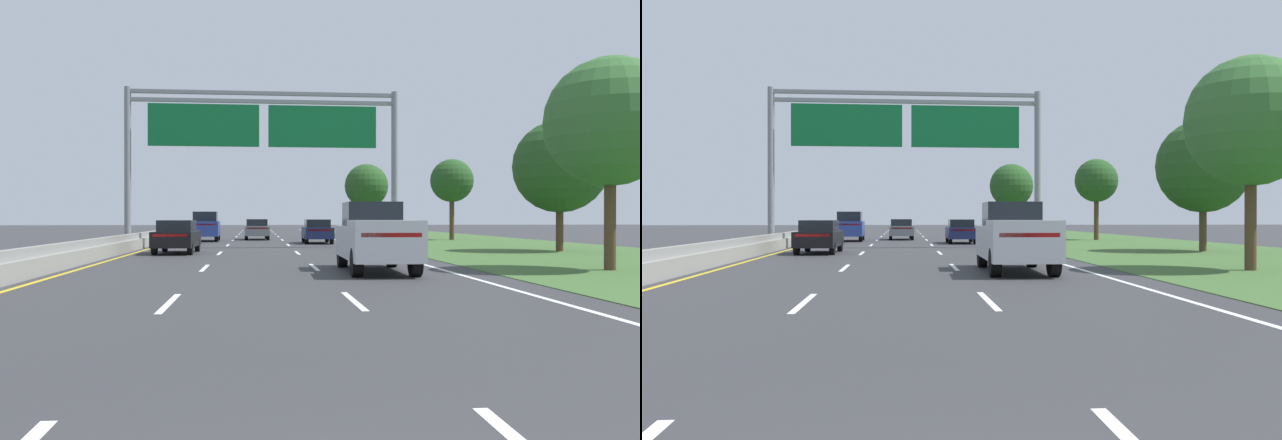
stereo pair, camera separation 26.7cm
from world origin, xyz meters
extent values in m
plane|color=#333335|center=(0.00, 35.00, 0.00)|extent=(220.00, 220.00, 0.00)
cube|color=white|center=(-1.85, 10.50, 0.00)|extent=(0.14, 3.00, 0.01)
cube|color=white|center=(-1.85, 19.50, 0.00)|extent=(0.14, 3.00, 0.01)
cube|color=white|center=(-1.85, 28.50, 0.00)|extent=(0.14, 3.00, 0.01)
cube|color=white|center=(-1.85, 37.50, 0.00)|extent=(0.14, 3.00, 0.01)
cube|color=white|center=(-1.85, 46.50, 0.00)|extent=(0.14, 3.00, 0.01)
cube|color=white|center=(-1.85, 55.50, 0.00)|extent=(0.14, 3.00, 0.01)
cube|color=white|center=(-1.85, 64.50, 0.00)|extent=(0.14, 3.00, 0.01)
cube|color=white|center=(-1.85, 73.50, 0.00)|extent=(0.14, 3.00, 0.01)
cube|color=white|center=(-1.85, 82.50, 0.00)|extent=(0.14, 3.00, 0.01)
cube|color=white|center=(1.85, 10.50, 0.00)|extent=(0.14, 3.00, 0.01)
cube|color=white|center=(1.85, 19.50, 0.00)|extent=(0.14, 3.00, 0.01)
cube|color=white|center=(1.85, 28.50, 0.00)|extent=(0.14, 3.00, 0.01)
cube|color=white|center=(1.85, 37.50, 0.00)|extent=(0.14, 3.00, 0.01)
cube|color=white|center=(1.85, 46.50, 0.00)|extent=(0.14, 3.00, 0.01)
cube|color=white|center=(1.85, 55.50, 0.00)|extent=(0.14, 3.00, 0.01)
cube|color=white|center=(1.85, 64.50, 0.00)|extent=(0.14, 3.00, 0.01)
cube|color=white|center=(1.85, 73.50, 0.00)|extent=(0.14, 3.00, 0.01)
cube|color=white|center=(1.85, 82.50, 0.00)|extent=(0.14, 3.00, 0.01)
cube|color=white|center=(5.90, 35.00, 0.00)|extent=(0.16, 106.00, 0.01)
cube|color=gold|center=(-5.90, 35.00, 0.00)|extent=(0.16, 106.00, 0.01)
cube|color=#3D602D|center=(13.95, 35.00, 0.01)|extent=(14.00, 110.00, 0.02)
cube|color=gray|center=(-6.60, 35.00, 0.28)|extent=(0.60, 110.00, 0.55)
cube|color=gray|center=(-6.60, 35.00, 0.70)|extent=(0.25, 110.00, 0.30)
cylinder|color=gray|center=(-7.05, 33.43, 4.39)|extent=(0.36, 0.36, 8.79)
cylinder|color=gray|center=(7.65, 33.43, 4.39)|extent=(0.36, 0.36, 8.79)
cube|color=gray|center=(0.30, 33.43, 8.56)|extent=(14.70, 0.24, 0.20)
cube|color=gray|center=(0.30, 33.43, 8.11)|extent=(14.70, 0.24, 0.20)
cube|color=#0C602D|center=(-2.95, 33.25, 6.73)|extent=(6.00, 0.12, 2.31)
cube|color=#0C602D|center=(3.55, 33.25, 6.73)|extent=(6.00, 0.12, 2.31)
cube|color=#B2B5BA|center=(3.61, 17.52, 0.92)|extent=(2.12, 5.44, 1.00)
cube|color=black|center=(3.63, 18.37, 1.81)|extent=(1.76, 1.94, 0.78)
cube|color=#B21414|center=(3.56, 14.86, 1.22)|extent=(1.68, 0.12, 0.12)
cube|color=#B2B5BA|center=(3.58, 15.80, 1.52)|extent=(2.04, 1.99, 0.20)
cylinder|color=black|center=(2.80, 19.38, 0.42)|extent=(0.32, 0.85, 0.84)
cylinder|color=black|center=(4.50, 19.34, 0.42)|extent=(0.32, 0.85, 0.84)
cylinder|color=black|center=(2.72, 15.71, 0.42)|extent=(0.32, 0.85, 0.84)
cylinder|color=black|center=(4.42, 15.67, 0.42)|extent=(0.32, 0.85, 0.84)
cube|color=slate|center=(-0.08, 47.60, 0.69)|extent=(1.93, 4.45, 0.72)
cube|color=black|center=(-0.07, 47.55, 1.31)|extent=(1.62, 2.34, 0.52)
cube|color=#B21414|center=(-0.02, 45.45, 0.91)|extent=(1.53, 0.12, 0.12)
cylinder|color=black|center=(-0.91, 49.08, 0.33)|extent=(0.24, 0.67, 0.66)
cylinder|color=black|center=(0.69, 49.12, 0.33)|extent=(0.24, 0.67, 0.66)
cylinder|color=black|center=(-0.84, 46.09, 0.33)|extent=(0.24, 0.67, 0.66)
cylinder|color=black|center=(0.76, 46.13, 0.33)|extent=(0.24, 0.67, 0.66)
cube|color=#161E47|center=(3.89, 40.05, 0.69)|extent=(1.85, 4.41, 0.72)
cube|color=black|center=(3.89, 40.00, 1.31)|extent=(1.58, 2.31, 0.52)
cube|color=#B21414|center=(3.87, 37.89, 0.91)|extent=(1.53, 0.09, 0.12)
cylinder|color=black|center=(3.10, 41.56, 0.33)|extent=(0.22, 0.66, 0.66)
cylinder|color=black|center=(4.70, 41.54, 0.33)|extent=(0.22, 0.66, 0.66)
cylinder|color=black|center=(3.08, 38.56, 0.33)|extent=(0.22, 0.66, 0.66)
cylinder|color=black|center=(4.68, 38.55, 0.33)|extent=(0.22, 0.66, 0.66)
cube|color=navy|center=(-3.72, 44.73, 0.91)|extent=(2.00, 4.74, 1.05)
cube|color=black|center=(-3.72, 44.58, 1.77)|extent=(1.70, 3.03, 0.68)
cube|color=#B21414|center=(-3.67, 42.42, 1.22)|extent=(1.60, 0.11, 0.12)
cylinder|color=black|center=(-4.57, 46.31, 0.38)|extent=(0.28, 0.77, 0.76)
cylinder|color=black|center=(-2.93, 46.35, 0.38)|extent=(0.28, 0.77, 0.76)
cylinder|color=black|center=(-4.51, 43.12, 0.38)|extent=(0.28, 0.77, 0.76)
cylinder|color=black|center=(-2.87, 43.15, 0.38)|extent=(0.28, 0.77, 0.76)
cube|color=black|center=(-3.87, 28.75, 0.69)|extent=(1.90, 4.43, 0.72)
cube|color=black|center=(-3.87, 28.70, 1.31)|extent=(1.61, 2.33, 0.52)
cube|color=#B21414|center=(-3.91, 26.59, 0.91)|extent=(1.53, 0.11, 0.12)
cylinder|color=black|center=(-4.64, 30.26, 0.33)|extent=(0.23, 0.66, 0.66)
cylinder|color=black|center=(-3.04, 30.23, 0.33)|extent=(0.23, 0.66, 0.66)
cylinder|color=black|center=(-4.69, 27.27, 0.33)|extent=(0.23, 0.66, 0.66)
cylinder|color=black|center=(-3.09, 27.24, 0.33)|extent=(0.23, 0.66, 0.66)
cylinder|color=#4C3823|center=(11.14, 17.14, 1.56)|extent=(0.36, 0.36, 3.11)
sphere|color=#33662D|center=(11.14, 17.14, 4.77)|extent=(4.14, 4.14, 4.14)
cylinder|color=#4C3823|center=(14.97, 28.47, 1.20)|extent=(0.36, 0.36, 2.40)
sphere|color=#234C1E|center=(14.97, 28.47, 4.25)|extent=(4.62, 4.62, 4.62)
cylinder|color=#4C3823|center=(14.56, 45.06, 1.59)|extent=(0.36, 0.36, 3.18)
sphere|color=#234C1E|center=(14.56, 45.06, 4.48)|extent=(3.24, 3.24, 3.24)
cylinder|color=#4C3823|center=(10.39, 58.76, 1.53)|extent=(0.36, 0.36, 3.05)
sphere|color=#234C1E|center=(10.39, 58.76, 4.73)|extent=(4.19, 4.19, 4.19)
camera|label=1|loc=(-0.13, -2.60, 1.70)|focal=36.49mm
camera|label=2|loc=(0.13, -2.62, 1.70)|focal=36.49mm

